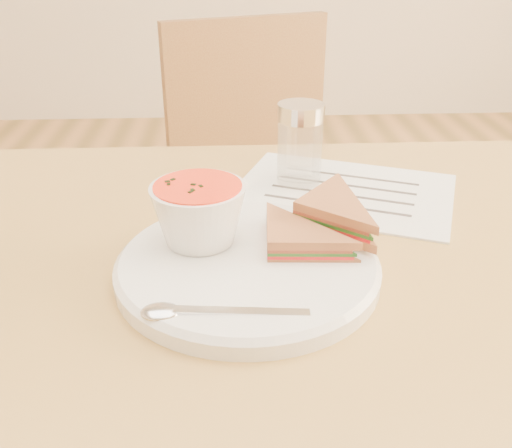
{
  "coord_description": "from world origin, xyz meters",
  "views": [
    {
      "loc": [
        -0.07,
        -0.58,
        1.08
      ],
      "look_at": [
        -0.04,
        -0.04,
        0.8
      ],
      "focal_mm": 40.0,
      "sensor_mm": 36.0,
      "label": 1
    }
  ],
  "objects_px": {
    "plate": "(248,268)",
    "condiment_shaker": "(300,145)",
    "soup_bowl": "(199,217)",
    "chair_far": "(277,229)"
  },
  "relations": [
    {
      "from": "soup_bowl",
      "to": "chair_far",
      "type": "bearing_deg",
      "value": 76.99
    },
    {
      "from": "plate",
      "to": "soup_bowl",
      "type": "bearing_deg",
      "value": 144.04
    },
    {
      "from": "plate",
      "to": "soup_bowl",
      "type": "relative_size",
      "value": 2.72
    },
    {
      "from": "chair_far",
      "to": "soup_bowl",
      "type": "bearing_deg",
      "value": 56.39
    },
    {
      "from": "chair_far",
      "to": "plate",
      "type": "distance_m",
      "value": 0.73
    },
    {
      "from": "chair_far",
      "to": "soup_bowl",
      "type": "xyz_separation_m",
      "value": [
        -0.14,
        -0.62,
        0.35
      ]
    },
    {
      "from": "plate",
      "to": "chair_far",
      "type": "bearing_deg",
      "value": 81.98
    },
    {
      "from": "condiment_shaker",
      "to": "soup_bowl",
      "type": "bearing_deg",
      "value": -123.31
    },
    {
      "from": "plate",
      "to": "condiment_shaker",
      "type": "relative_size",
      "value": 2.39
    },
    {
      "from": "chair_far",
      "to": "condiment_shaker",
      "type": "distance_m",
      "value": 0.55
    }
  ]
}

